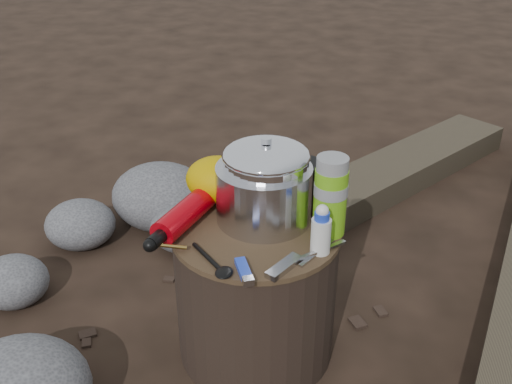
% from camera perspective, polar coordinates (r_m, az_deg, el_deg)
% --- Properties ---
extents(ground, '(60.00, 60.00, 0.00)m').
position_cam_1_polar(ground, '(1.69, 0.00, -14.37)').
color(ground, black).
rests_on(ground, ground).
extents(stump, '(0.41, 0.41, 0.38)m').
position_cam_1_polar(stump, '(1.57, 0.00, -9.36)').
color(stump, black).
rests_on(stump, ground).
extents(rock_ring, '(0.49, 1.07, 0.21)m').
position_cam_1_polar(rock_ring, '(1.87, -15.15, -6.61)').
color(rock_ring, '#515155').
rests_on(rock_ring, ground).
extents(log_small, '(0.90, 1.14, 0.10)m').
position_cam_1_polar(log_small, '(2.52, 13.31, 1.97)').
color(log_small, '#383024').
rests_on(log_small, ground).
extents(foil_windscreen, '(0.23, 0.23, 0.14)m').
position_cam_1_polar(foil_windscreen, '(1.47, 0.75, -0.12)').
color(foil_windscreen, '#BAB9C0').
rests_on(foil_windscreen, stump).
extents(camping_pot, '(0.21, 0.21, 0.21)m').
position_cam_1_polar(camping_pot, '(1.45, 0.95, 1.02)').
color(camping_pot, silver).
rests_on(camping_pot, stump).
extents(fuel_bottle, '(0.12, 0.27, 0.06)m').
position_cam_1_polar(fuel_bottle, '(1.47, -6.78, -2.17)').
color(fuel_bottle, '#B3030D').
rests_on(fuel_bottle, stump).
extents(thermos, '(0.08, 0.08, 0.20)m').
position_cam_1_polar(thermos, '(1.41, 7.05, -0.42)').
color(thermos, '#66AE16').
rests_on(thermos, stump).
extents(travel_mug, '(0.09, 0.09, 0.13)m').
position_cam_1_polar(travel_mug, '(1.51, 4.43, 0.47)').
color(travel_mug, black).
rests_on(travel_mug, stump).
extents(stuff_sack, '(0.18, 0.14, 0.12)m').
position_cam_1_polar(stuff_sack, '(1.56, -3.50, 1.18)').
color(stuff_sack, '#BD9300').
rests_on(stuff_sack, stump).
extents(food_pouch, '(0.11, 0.05, 0.13)m').
position_cam_1_polar(food_pouch, '(1.58, 0.42, 1.87)').
color(food_pouch, navy).
rests_on(food_pouch, stump).
extents(lighter, '(0.06, 0.09, 0.02)m').
position_cam_1_polar(lighter, '(1.31, -1.22, -7.27)').
color(lighter, blue).
rests_on(lighter, stump).
extents(multitool, '(0.07, 0.10, 0.01)m').
position_cam_1_polar(multitool, '(1.32, 2.66, -7.08)').
color(multitool, '#ADADB2').
rests_on(multitool, stump).
extents(pot_grabber, '(0.10, 0.13, 0.01)m').
position_cam_1_polar(pot_grabber, '(1.38, 5.82, -5.65)').
color(pot_grabber, '#ADADB2').
rests_on(pot_grabber, stump).
extents(spork, '(0.13, 0.12, 0.01)m').
position_cam_1_polar(spork, '(1.36, -4.58, -6.16)').
color(spork, black).
rests_on(spork, stump).
extents(squeeze_bottle, '(0.05, 0.05, 0.11)m').
position_cam_1_polar(squeeze_bottle, '(1.36, 6.17, -3.75)').
color(squeeze_bottle, silver).
rests_on(squeeze_bottle, stump).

